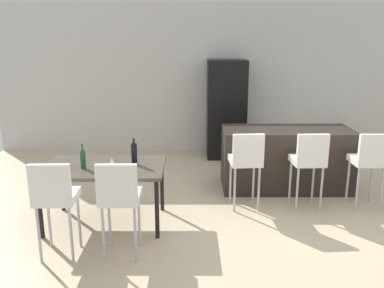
% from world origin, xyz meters
% --- Properties ---
extents(ground_plane, '(10.00, 10.00, 0.00)m').
position_xyz_m(ground_plane, '(0.00, 0.00, 0.00)').
color(ground_plane, '#C6B28E').
extents(back_wall, '(10.00, 0.12, 2.90)m').
position_xyz_m(back_wall, '(0.00, 3.15, 1.45)').
color(back_wall, beige).
rests_on(back_wall, ground_plane).
extents(kitchen_island, '(1.90, 0.78, 0.92)m').
position_xyz_m(kitchen_island, '(0.29, 0.98, 0.46)').
color(kitchen_island, black).
rests_on(kitchen_island, ground_plane).
extents(bar_chair_left, '(0.43, 0.43, 1.05)m').
position_xyz_m(bar_chair_left, '(-0.42, 0.20, 0.70)').
color(bar_chair_left, white).
rests_on(bar_chair_left, ground_plane).
extents(bar_chair_middle, '(0.42, 0.42, 1.05)m').
position_xyz_m(bar_chair_middle, '(0.40, 0.20, 0.70)').
color(bar_chair_middle, white).
rests_on(bar_chair_middle, ground_plane).
extents(bar_chair_right, '(0.40, 0.40, 1.05)m').
position_xyz_m(bar_chair_right, '(1.19, 0.20, 0.70)').
color(bar_chair_right, white).
rests_on(bar_chair_right, ground_plane).
extents(dining_table, '(1.44, 0.89, 0.74)m').
position_xyz_m(dining_table, '(-2.18, -0.24, 0.68)').
color(dining_table, '#4C4238').
rests_on(dining_table, ground_plane).
extents(dining_chair_near, '(0.41, 0.41, 1.05)m').
position_xyz_m(dining_chair_near, '(-2.51, -1.05, 0.70)').
color(dining_chair_near, white).
rests_on(dining_chair_near, ground_plane).
extents(dining_chair_far, '(0.40, 0.40, 1.05)m').
position_xyz_m(dining_chair_far, '(-1.86, -1.05, 0.70)').
color(dining_chair_far, white).
rests_on(dining_chair_far, ground_plane).
extents(wine_bottle_end, '(0.07, 0.07, 0.32)m').
position_xyz_m(wine_bottle_end, '(-1.83, -0.17, 0.87)').
color(wine_bottle_end, black).
rests_on(wine_bottle_end, dining_table).
extents(wine_bottle_corner, '(0.06, 0.06, 0.29)m').
position_xyz_m(wine_bottle_corner, '(-2.40, -0.33, 0.85)').
color(wine_bottle_corner, '#194723').
rests_on(wine_bottle_corner, dining_table).
extents(wine_glass_left, '(0.07, 0.07, 0.17)m').
position_xyz_m(wine_glass_left, '(-2.04, -0.48, 0.86)').
color(wine_glass_left, silver).
rests_on(wine_glass_left, dining_table).
extents(refrigerator, '(0.72, 0.68, 1.84)m').
position_xyz_m(refrigerator, '(-0.48, 2.71, 0.92)').
color(refrigerator, black).
rests_on(refrigerator, ground_plane).
extents(potted_plant, '(0.37, 0.37, 0.57)m').
position_xyz_m(potted_plant, '(1.82, 2.70, 0.33)').
color(potted_plant, '#996B4C').
rests_on(potted_plant, ground_plane).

